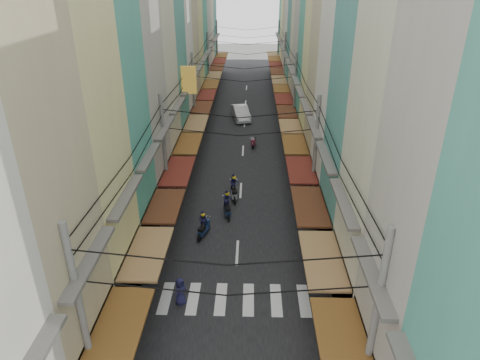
% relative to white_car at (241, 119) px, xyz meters
% --- Properties ---
extents(ground, '(160.00, 160.00, 0.00)m').
position_rel_white_car_xyz_m(ground, '(0.45, -23.45, 0.00)').
color(ground, slate).
rests_on(ground, ground).
extents(road, '(10.00, 80.00, 0.02)m').
position_rel_white_car_xyz_m(road, '(0.45, -3.45, 0.01)').
color(road, black).
rests_on(road, ground).
extents(sidewalk_left, '(3.00, 80.00, 0.06)m').
position_rel_white_car_xyz_m(sidewalk_left, '(-6.05, -3.45, 0.03)').
color(sidewalk_left, slate).
rests_on(sidewalk_left, ground).
extents(sidewalk_right, '(3.00, 80.00, 0.06)m').
position_rel_white_car_xyz_m(sidewalk_right, '(6.95, -3.45, 0.03)').
color(sidewalk_right, slate).
rests_on(sidewalk_right, ground).
extents(crosswalk, '(7.55, 2.40, 0.01)m').
position_rel_white_car_xyz_m(crosswalk, '(0.45, -29.45, 0.03)').
color(crosswalk, silver).
rests_on(crosswalk, ground).
extents(building_row_left, '(7.80, 67.67, 23.70)m').
position_rel_white_car_xyz_m(building_row_left, '(-7.47, -6.89, 9.78)').
color(building_row_left, beige).
rests_on(building_row_left, ground).
extents(building_row_right, '(7.80, 68.98, 22.59)m').
position_rel_white_car_xyz_m(building_row_right, '(8.37, -7.00, 9.41)').
color(building_row_right, teal).
rests_on(building_row_right, ground).
extents(utility_poles, '(10.20, 66.13, 8.20)m').
position_rel_white_car_xyz_m(utility_poles, '(0.45, -8.44, 6.59)').
color(utility_poles, slate).
rests_on(utility_poles, ground).
extents(white_car, '(5.63, 3.15, 1.88)m').
position_rel_white_car_xyz_m(white_car, '(0.00, 0.00, 0.00)').
color(white_car, white).
rests_on(white_car, ground).
extents(bicycle, '(1.78, 0.99, 1.15)m').
position_rel_white_car_xyz_m(bicycle, '(7.94, -26.45, 0.00)').
color(bicycle, black).
rests_on(bicycle, ground).
extents(moving_scooters, '(3.55, 17.15, 1.98)m').
position_rel_white_car_xyz_m(moving_scooters, '(-0.36, -19.53, 0.57)').
color(moving_scooters, black).
rests_on(moving_scooters, ground).
extents(parked_scooters, '(13.20, 12.67, 0.97)m').
position_rel_white_car_xyz_m(parked_scooters, '(5.00, -26.98, 0.47)').
color(parked_scooters, black).
rests_on(parked_scooters, ground).
extents(pedestrians, '(13.36, 21.32, 2.21)m').
position_rel_white_car_xyz_m(pedestrians, '(-3.64, -18.90, 1.04)').
color(pedestrians, '#28212C').
rests_on(pedestrians, ground).
extents(market_umbrella, '(2.41, 2.41, 2.55)m').
position_rel_white_car_xyz_m(market_umbrella, '(6.97, -25.12, 2.24)').
color(market_umbrella, '#B2B2B7').
rests_on(market_umbrella, ground).
extents(traffic_sign, '(0.10, 0.64, 2.91)m').
position_rel_white_car_xyz_m(traffic_sign, '(5.25, -27.73, 2.12)').
color(traffic_sign, slate).
rests_on(traffic_sign, ground).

